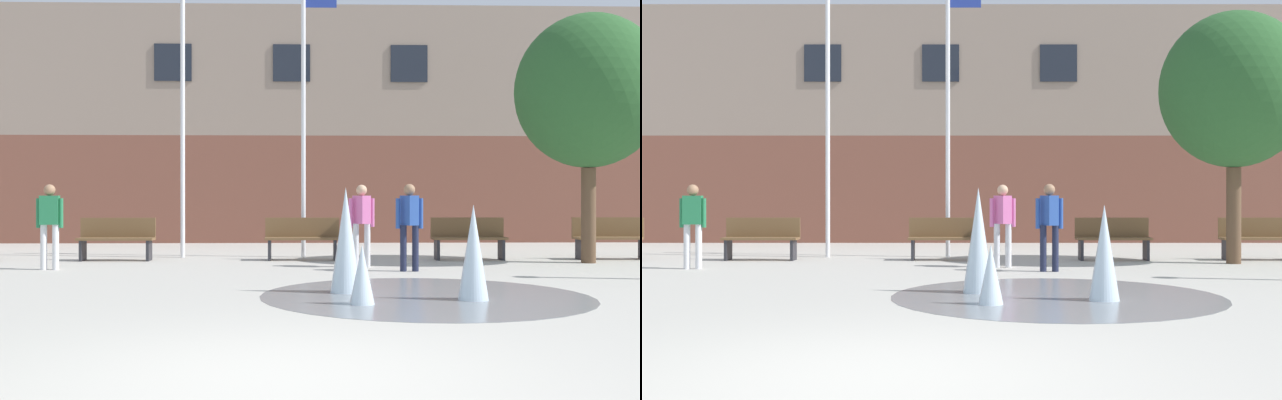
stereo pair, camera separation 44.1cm
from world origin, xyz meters
TOP-DOWN VIEW (x-y plane):
  - ground_plane at (0.00, 0.00)m, footprint 100.00×100.00m
  - library_building at (0.00, 19.61)m, footprint 36.00×6.05m
  - splash_fountain at (1.56, 4.48)m, footprint 4.49×4.49m
  - park_bench_under_left_flagpole at (-3.68, 10.47)m, footprint 1.60×0.44m
  - park_bench_under_right_flagpole at (0.28, 10.48)m, footprint 1.60×0.44m
  - park_bench_near_trashcan at (3.88, 10.48)m, footprint 1.60×0.44m
  - park_bench_far_right at (7.01, 10.50)m, footprint 1.60×0.44m
  - adult_in_red at (1.42, 8.78)m, footprint 0.50×0.39m
  - adult_watching at (-4.43, 8.45)m, footprint 0.50×0.23m
  - teen_by_trashcan at (2.22, 7.94)m, footprint 0.50×0.39m
  - flagpole_left at (-2.37, 11.28)m, footprint 0.80×0.10m
  - flagpole_right at (0.35, 11.28)m, footprint 0.80×0.10m
  - street_tree_near_building at (6.17, 9.61)m, footprint 2.98×2.98m

SIDE VIEW (x-z plane):
  - ground_plane at x=0.00m, z-range 0.00..0.00m
  - park_bench_under_left_flagpole at x=-3.68m, z-range 0.02..0.93m
  - park_bench_under_right_flagpole at x=0.28m, z-range 0.02..0.93m
  - park_bench_near_trashcan at x=3.88m, z-range 0.02..0.93m
  - park_bench_far_right at x=7.01m, z-range 0.02..0.93m
  - splash_fountain at x=1.56m, z-range -0.24..1.25m
  - adult_in_red at x=1.42m, z-range 0.14..1.73m
  - adult_watching at x=-4.43m, z-range 0.14..1.73m
  - teen_by_trashcan at x=2.22m, z-range 0.14..1.73m
  - flagpole_right at x=0.35m, z-range 0.23..6.72m
  - street_tree_near_building at x=6.17m, z-range 0.96..6.09m
  - library_building at x=0.00m, z-range 0.00..7.10m
  - flagpole_left at x=-2.37m, z-range 0.24..7.30m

